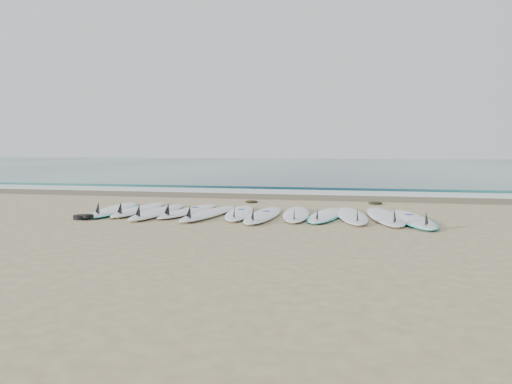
% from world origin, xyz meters
% --- Properties ---
extents(ground, '(120.00, 120.00, 0.00)m').
position_xyz_m(ground, '(0.00, 0.00, 0.00)').
color(ground, tan).
extents(ocean, '(120.00, 55.00, 0.03)m').
position_xyz_m(ocean, '(0.00, 32.50, 0.01)').
color(ocean, '#23575B').
rests_on(ocean, ground).
extents(wet_sand_band, '(120.00, 1.80, 0.01)m').
position_xyz_m(wet_sand_band, '(0.00, 4.10, 0.01)').
color(wet_sand_band, brown).
rests_on(wet_sand_band, ground).
extents(foam_band, '(120.00, 1.40, 0.04)m').
position_xyz_m(foam_band, '(0.00, 5.50, 0.02)').
color(foam_band, silver).
rests_on(foam_band, ground).
extents(wave_crest, '(120.00, 1.00, 0.10)m').
position_xyz_m(wave_crest, '(0.00, 7.00, 0.05)').
color(wave_crest, '#23575B').
rests_on(wave_crest, ground).
extents(surfboard_0, '(1.11, 2.80, 0.35)m').
position_xyz_m(surfboard_0, '(-3.09, -0.04, 0.05)').
color(surfboard_0, white).
rests_on(surfboard_0, ground).
extents(surfboard_1, '(0.71, 2.71, 0.34)m').
position_xyz_m(surfboard_1, '(-2.55, 0.03, 0.06)').
color(surfboard_1, white).
rests_on(surfboard_1, ground).
extents(surfboard_2, '(0.67, 2.76, 0.35)m').
position_xyz_m(surfboard_2, '(-1.99, -0.26, 0.06)').
color(surfboard_2, silver).
rests_on(surfboard_2, ground).
extents(surfboard_3, '(0.82, 2.65, 0.33)m').
position_xyz_m(surfboard_3, '(-1.42, 0.04, 0.06)').
color(surfboard_3, white).
rests_on(surfboard_3, ground).
extents(surfboard_4, '(0.76, 2.70, 0.34)m').
position_xyz_m(surfboard_4, '(-0.89, -0.25, 0.06)').
color(surfboard_4, silver).
rests_on(surfboard_4, ground).
extents(surfboard_5, '(0.86, 2.57, 0.32)m').
position_xyz_m(surfboard_5, '(-0.29, -0.03, 0.06)').
color(surfboard_5, white).
rests_on(surfboard_5, ground).
extents(surfboard_6, '(0.56, 2.66, 0.34)m').
position_xyz_m(surfboard_6, '(0.25, -0.26, 0.06)').
color(surfboard_6, white).
rests_on(surfboard_6, ground).
extents(surfboard_7, '(0.76, 2.56, 0.32)m').
position_xyz_m(surfboard_7, '(0.87, 0.04, 0.06)').
color(surfboard_7, white).
rests_on(surfboard_7, ground).
extents(surfboard_8, '(0.81, 2.48, 0.31)m').
position_xyz_m(surfboard_8, '(1.46, 0.07, 0.05)').
color(surfboard_8, white).
rests_on(surfboard_8, ground).
extents(surfboard_9, '(0.89, 2.69, 0.34)m').
position_xyz_m(surfboard_9, '(1.98, 0.05, 0.06)').
color(surfboard_9, white).
rests_on(surfboard_9, ground).
extents(surfboard_10, '(0.94, 2.86, 0.36)m').
position_xyz_m(surfboard_10, '(2.61, 0.05, 0.06)').
color(surfboard_10, white).
rests_on(surfboard_10, ground).
extents(surfboard_11, '(1.03, 2.75, 0.34)m').
position_xyz_m(surfboard_11, '(3.10, -0.16, 0.05)').
color(surfboard_11, white).
rests_on(surfboard_11, ground).
extents(seaweed_near, '(0.33, 0.26, 0.06)m').
position_xyz_m(seaweed_near, '(-0.59, 2.35, 0.03)').
color(seaweed_near, black).
rests_on(seaweed_near, ground).
extents(seaweed_far, '(0.35, 0.27, 0.07)m').
position_xyz_m(seaweed_far, '(2.46, 2.69, 0.03)').
color(seaweed_far, black).
rests_on(seaweed_far, ground).
extents(leash_coil, '(0.46, 0.36, 0.11)m').
position_xyz_m(leash_coil, '(-3.08, -1.26, 0.05)').
color(leash_coil, black).
rests_on(leash_coil, ground).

